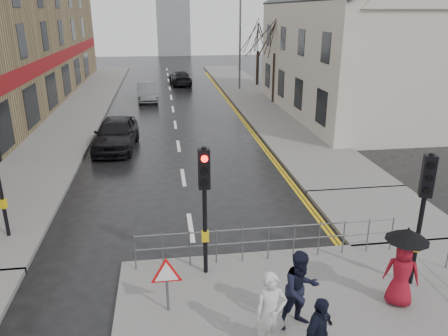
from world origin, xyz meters
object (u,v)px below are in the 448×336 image
object	(u,v)px
pedestrian_b	(300,290)
pedestrian_d	(318,336)
car_mid	(147,92)
pedestrian_with_umbrella	(403,262)
car_parked	(116,133)
pedestrian_a	(271,313)

from	to	relation	value
pedestrian_b	pedestrian_d	xyz separation A→B (m)	(-0.05, -1.26, -0.10)
pedestrian_b	car_mid	world-z (taller)	pedestrian_b
pedestrian_with_umbrella	car_parked	xyz separation A→B (m)	(-7.55, 13.70, -0.43)
pedestrian_a	car_mid	world-z (taller)	pedestrian_a
pedestrian_b	car_mid	distance (m)	26.74
pedestrian_a	pedestrian_with_umbrella	bearing A→B (deg)	19.91
pedestrian_d	car_mid	size ratio (longest dim) A/B	0.38
car_mid	car_parked	bearing A→B (deg)	-99.44
pedestrian_a	pedestrian_b	distance (m)	0.99
pedestrian_a	pedestrian_d	size ratio (longest dim) A/B	1.09
pedestrian_d	pedestrian_a	bearing A→B (deg)	98.62
pedestrian_b	car_parked	distance (m)	14.98
pedestrian_a	pedestrian_d	world-z (taller)	pedestrian_a
car_mid	pedestrian_b	bearing A→B (deg)	-85.53
pedestrian_a	car_mid	xyz separation A→B (m)	(-3.01, 27.06, -0.31)
pedestrian_b	car_parked	size ratio (longest dim) A/B	0.38
pedestrian_b	car_parked	world-z (taller)	pedestrian_b
pedestrian_with_umbrella	pedestrian_d	xyz separation A→B (m)	(-2.56, -1.66, -0.29)
pedestrian_with_umbrella	car_mid	xyz separation A→B (m)	(-6.30, 26.06, -0.54)
pedestrian_b	pedestrian_with_umbrella	size ratio (longest dim) A/B	0.92
pedestrian_b	car_parked	xyz separation A→B (m)	(-5.04, 14.10, -0.23)
pedestrian_with_umbrella	pedestrian_d	world-z (taller)	pedestrian_with_umbrella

